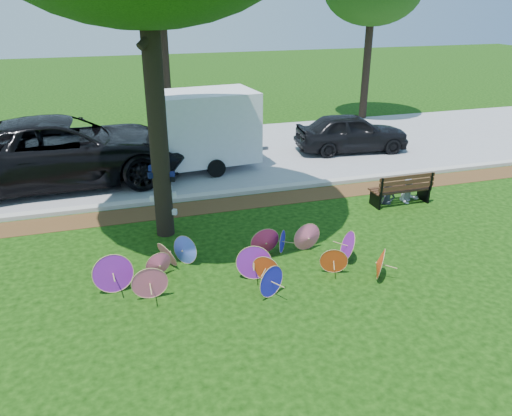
{
  "coord_description": "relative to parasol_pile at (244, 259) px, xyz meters",
  "views": [
    {
      "loc": [
        -2.64,
        -8.34,
        5.52
      ],
      "look_at": [
        0.5,
        2.0,
        0.9
      ],
      "focal_mm": 35.0,
      "sensor_mm": 36.0,
      "label": 1
    }
  ],
  "objects": [
    {
      "name": "mulch_strip",
      "position": [
        0.18,
        3.83,
        -0.34
      ],
      "size": [
        90.0,
        1.0,
        0.01
      ],
      "primitive_type": "cube",
      "color": "#472D16",
      "rests_on": "ground"
    },
    {
      "name": "street",
      "position": [
        0.18,
        8.68,
        -0.34
      ],
      "size": [
        90.0,
        8.0,
        0.01
      ],
      "primitive_type": "cube",
      "color": "gray",
      "rests_on": "ground"
    },
    {
      "name": "curb",
      "position": [
        0.18,
        4.53,
        -0.29
      ],
      "size": [
        90.0,
        0.3,
        0.12
      ],
      "primitive_type": "cube",
      "color": "#B7B5AD",
      "rests_on": "ground"
    },
    {
      "name": "dark_pickup",
      "position": [
        6.4,
        7.65,
        0.38
      ],
      "size": [
        4.41,
        2.18,
        1.45
      ],
      "primitive_type": "imported",
      "rotation": [
        0.0,
        0.0,
        1.46
      ],
      "color": "black",
      "rests_on": "ground"
    },
    {
      "name": "park_bench",
      "position": [
        5.33,
        2.52,
        0.12
      ],
      "size": [
        1.78,
        0.69,
        0.93
      ],
      "primitive_type": null,
      "rotation": [
        0.0,
        0.0,
        0.01
      ],
      "color": "black",
      "rests_on": "ground"
    },
    {
      "name": "parasol_pile",
      "position": [
        0.0,
        0.0,
        0.0
      ],
      "size": [
        6.03,
        2.48,
        0.83
      ],
      "color": "red",
      "rests_on": "ground"
    },
    {
      "name": "black_van",
      "position": [
        -3.8,
        7.11,
        0.69
      ],
      "size": [
        7.59,
        3.67,
        2.08
      ],
      "primitive_type": "imported",
      "rotation": [
        0.0,
        0.0,
        1.6
      ],
      "color": "black",
      "rests_on": "ground"
    },
    {
      "name": "cargo_trailer",
      "position": [
        0.7,
        7.27,
        1.11
      ],
      "size": [
        3.49,
        2.4,
        2.91
      ],
      "primitive_type": "cube",
      "rotation": [
        0.0,
        0.0,
        0.09
      ],
      "color": "white",
      "rests_on": "ground"
    },
    {
      "name": "person_left",
      "position": [
        4.98,
        2.57,
        0.26
      ],
      "size": [
        0.51,
        0.43,
        1.2
      ],
      "primitive_type": "imported",
      "rotation": [
        0.0,
        0.0,
        -0.37
      ],
      "color": "#333545",
      "rests_on": "ground"
    },
    {
      "name": "ground",
      "position": [
        0.18,
        -0.67,
        -0.35
      ],
      "size": [
        90.0,
        90.0,
        0.0
      ],
      "primitive_type": "plane",
      "color": "black",
      "rests_on": "ground"
    },
    {
      "name": "person_right",
      "position": [
        5.68,
        2.57,
        0.31
      ],
      "size": [
        0.69,
        0.57,
        1.3
      ],
      "primitive_type": "imported",
      "rotation": [
        0.0,
        0.0,
        -0.12
      ],
      "color": "silver",
      "rests_on": "ground"
    }
  ]
}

